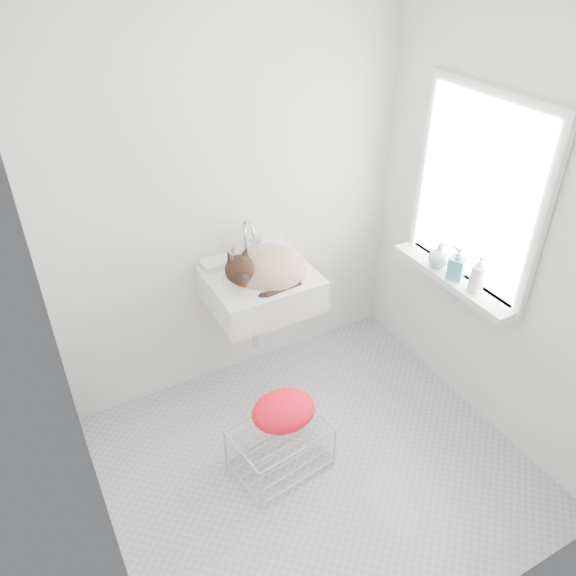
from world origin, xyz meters
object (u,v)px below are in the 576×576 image
bottle_b (454,278)px  bottle_c (437,266)px  wire_rack (280,447)px  sink (261,274)px  bottle_a (474,291)px  cat (263,269)px

bottle_b → bottle_c: (0.00, 0.15, 0.00)m
wire_rack → bottle_c: size_ratio=3.18×
sink → wire_rack: bearing=-108.7°
bottle_a → bottle_b: size_ratio=0.97×
wire_rack → bottle_b: (1.17, 0.07, 0.70)m
wire_rack → bottle_a: bearing=-3.9°
cat → bottle_c: size_ratio=3.38×
cat → bottle_a: cat is taller
wire_rack → bottle_a: (1.17, -0.08, 0.70)m
bottle_a → wire_rack: bearing=176.1°
bottle_a → sink: bearing=143.1°
bottle_b → bottle_a: bearing=-90.0°
bottle_a → bottle_c: 0.30m
bottle_b → bottle_c: bearing=90.0°
sink → bottle_c: 1.04m
cat → wire_rack: cat is taller
cat → bottle_c: cat is taller
cat → wire_rack: 0.99m
cat → bottle_a: size_ratio=2.80×
sink → wire_rack: size_ratio=1.24×
wire_rack → bottle_a: size_ratio=2.63×
sink → wire_rack: 0.97m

